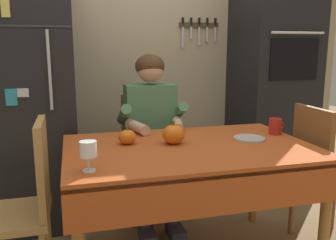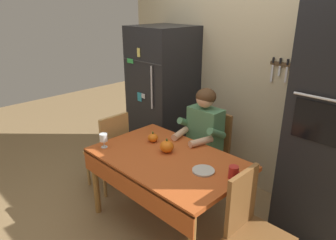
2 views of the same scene
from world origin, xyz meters
name	(u,v)px [view 1 (image 1 of 2)]	position (x,y,z in m)	size (l,w,h in m)	color
back_wall_assembly	(150,46)	(0.05, 1.35, 1.30)	(3.70, 0.13, 2.60)	#BCAD89
refrigerator	(27,103)	(-0.95, 0.96, 0.90)	(0.68, 0.71, 1.80)	black
wall_oven	(272,76)	(1.05, 1.00, 1.05)	(0.60, 0.64, 2.10)	black
dining_table	(190,161)	(0.00, 0.08, 0.66)	(1.40, 0.90, 0.74)	#9E6B33
chair_behind_person	(147,149)	(-0.09, 0.87, 0.51)	(0.40, 0.40, 0.93)	brown
seated_person	(152,126)	(-0.09, 0.68, 0.74)	(0.47, 0.55, 1.25)	#38384C
chair_right_side	(323,171)	(0.90, 0.08, 0.51)	(0.40, 0.40, 0.93)	brown
chair_left_side	(25,201)	(-0.90, 0.08, 0.51)	(0.40, 0.40, 0.93)	tan
coffee_mug	(275,126)	(0.62, 0.22, 0.79)	(0.11, 0.08, 0.10)	#B2231E
wine_glass	(88,150)	(-0.58, -0.20, 0.84)	(0.08, 0.08, 0.14)	white
pumpkin_large	(127,137)	(-0.34, 0.22, 0.78)	(0.10, 0.10, 0.11)	orange
pumpkin_medium	(174,134)	(-0.08, 0.16, 0.80)	(0.13, 0.13, 0.14)	orange
serving_tray	(249,139)	(0.39, 0.13, 0.75)	(0.19, 0.19, 0.02)	#B7B2A8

